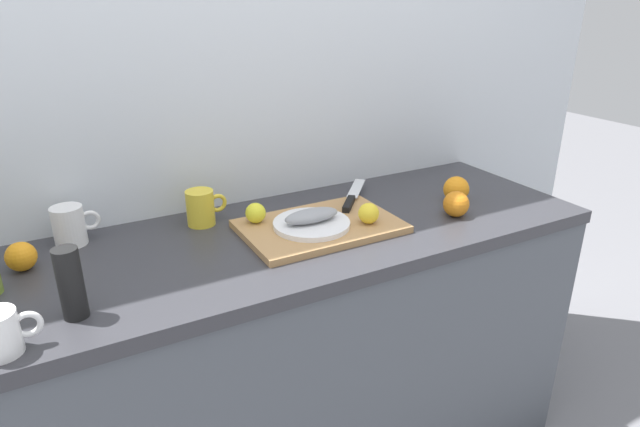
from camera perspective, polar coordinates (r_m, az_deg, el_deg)
The scene contains 14 objects.
back_wall at distance 1.69m, azimuth -11.35°, elevation 12.20°, with size 3.20×0.05×2.50m, color silver.
kitchen_counter at distance 1.74m, azimuth -5.82°, elevation -16.32°, with size 2.00×0.60×0.90m.
cutting_board at distance 1.56m, azimuth 0.00°, elevation -1.36°, with size 0.44×0.30×0.02m, color tan.
white_plate at distance 1.53m, azimuth -0.89°, elevation -1.11°, with size 0.22×0.22×0.01m, color white.
fish_fillet at distance 1.52m, azimuth -0.90°, elevation -0.23°, with size 0.16×0.07×0.04m, color gray.
chef_knife at distance 1.72m, azimuth 3.35°, elevation 1.65°, with size 0.21×0.24×0.02m.
lemon_0 at distance 1.56m, azimuth -6.79°, elevation 0.06°, with size 0.06×0.06×0.06m, color yellow.
lemon_1 at distance 1.55m, azimuth 5.13°, elevation 0.02°, with size 0.06×0.06×0.06m, color yellow.
coffee_mug_0 at distance 1.60m, azimuth -24.81°, elevation -1.16°, with size 0.12×0.08×0.11m.
coffee_mug_1 at distance 1.62m, azimuth -12.37°, elevation 0.62°, with size 0.12×0.08×0.10m.
orange_0 at distance 1.52m, azimuth -28.92°, elevation -3.98°, with size 0.07×0.07×0.07m, color orange.
orange_1 at distance 1.81m, azimuth 14.13°, elevation 2.51°, with size 0.08×0.08×0.08m, color orange.
orange_2 at distance 1.69m, azimuth 14.12°, elevation 0.98°, with size 0.08×0.08×0.08m, color orange.
pepper_mill at distance 1.24m, azimuth -24.74°, elevation -6.70°, with size 0.05×0.05×0.16m, color black.
Camera 1 is at (-0.50, -1.27, 1.54)m, focal length 30.44 mm.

